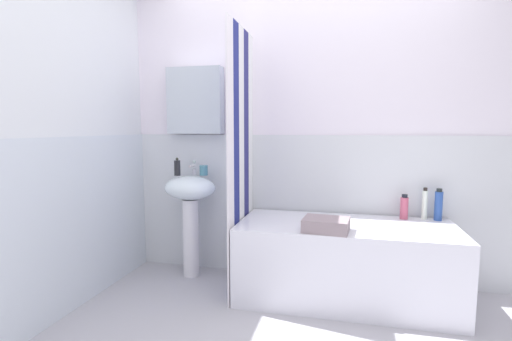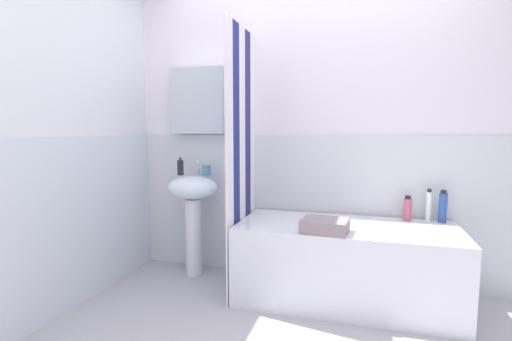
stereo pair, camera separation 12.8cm
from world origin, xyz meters
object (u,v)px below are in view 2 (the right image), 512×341
object	(u,v)px
soap_dispenser	(180,167)
toothbrush_cup	(206,170)
bathtub	(345,263)
towel_folded	(325,226)
conditioner_bottle	(407,209)
sink	(193,202)
shampoo_bottle	(443,207)
body_wash_bottle	(429,206)

from	to	relation	value
soap_dispenser	toothbrush_cup	bearing A→B (deg)	16.74
bathtub	towel_folded	size ratio (longest dim) A/B	5.16
toothbrush_cup	conditioner_bottle	world-z (taller)	toothbrush_cup
sink	soap_dispenser	size ratio (longest dim) A/B	5.65
sink	shampoo_bottle	world-z (taller)	sink
sink	body_wash_bottle	size ratio (longest dim) A/B	3.52
shampoo_bottle	towel_folded	world-z (taller)	shampoo_bottle
bathtub	sink	bearing A→B (deg)	173.00
sink	toothbrush_cup	distance (m)	0.30
soap_dispenser	conditioner_bottle	distance (m)	1.85
body_wash_bottle	towel_folded	distance (m)	0.88
soap_dispenser	shampoo_bottle	world-z (taller)	soap_dispenser
shampoo_bottle	body_wash_bottle	distance (m)	0.09
toothbrush_cup	body_wash_bottle	bearing A→B (deg)	1.82
toothbrush_cup	body_wash_bottle	size ratio (longest dim) A/B	0.35
conditioner_bottle	towel_folded	bearing A→B (deg)	-139.03
sink	towel_folded	world-z (taller)	sink
sink	bathtub	xyz separation A→B (m)	(1.28, -0.16, -0.35)
conditioner_bottle	towel_folded	xyz separation A→B (m)	(-0.56, -0.49, -0.05)
soap_dispenser	conditioner_bottle	bearing A→B (deg)	2.98
shampoo_bottle	towel_folded	bearing A→B (deg)	-148.33
bathtub	towel_folded	distance (m)	0.42
bathtub	towel_folded	xyz separation A→B (m)	(-0.13, -0.23, 0.33)
sink	toothbrush_cup	size ratio (longest dim) A/B	10.07
towel_folded	shampoo_bottle	bearing A→B (deg)	31.67
bathtub	conditioner_bottle	distance (m)	0.63
soap_dispenser	towel_folded	xyz separation A→B (m)	(1.26, -0.39, -0.32)
body_wash_bottle	conditioner_bottle	bearing A→B (deg)	-170.67
soap_dispenser	body_wash_bottle	size ratio (longest dim) A/B	0.62
soap_dispenser	conditioner_bottle	world-z (taller)	soap_dispenser
soap_dispenser	shampoo_bottle	bearing A→B (deg)	2.87
towel_folded	soap_dispenser	bearing A→B (deg)	162.67
toothbrush_cup	body_wash_bottle	distance (m)	1.78
soap_dispenser	toothbrush_cup	distance (m)	0.22
sink	shampoo_bottle	size ratio (longest dim) A/B	3.53
bathtub	body_wash_bottle	bearing A→B (deg)	26.42
sink	shampoo_bottle	distance (m)	1.95
toothbrush_cup	bathtub	distance (m)	1.35
sink	toothbrush_cup	xyz separation A→B (m)	(0.09, 0.08, 0.27)
conditioner_bottle	towel_folded	distance (m)	0.75
soap_dispenser	toothbrush_cup	world-z (taller)	soap_dispenser
bathtub	conditioner_bottle	size ratio (longest dim) A/B	8.15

